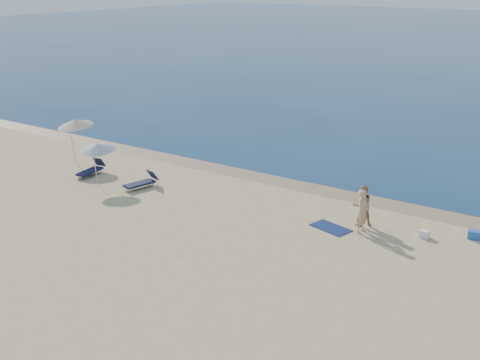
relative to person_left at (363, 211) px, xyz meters
name	(u,v)px	position (x,y,z in m)	size (l,w,h in m)	color
wet_sand_strip	(312,188)	(-4.07, 3.63, -0.90)	(240.00, 1.60, 0.00)	#847254
person_left	(363,211)	(0.00, 0.00, 0.00)	(0.65, 0.43, 1.79)	tan
person_right	(362,205)	(-0.31, 0.68, -0.03)	(0.84, 0.65, 1.73)	tan
beach_towel	(331,228)	(-1.19, -0.32, -0.88)	(1.62, 0.90, 0.03)	#0E1C46
white_bag	(425,234)	(2.27, 0.88, -0.75)	(0.35, 0.30, 0.30)	white
blue_cooler	(474,235)	(3.90, 1.87, -0.73)	(0.46, 0.33, 0.33)	#215EB4
umbrella_near	(98,147)	(-12.96, -1.70, 1.01)	(2.13, 2.14, 2.22)	silver
umbrella_far	(75,123)	(-16.64, 0.20, 1.32)	(2.24, 2.26, 2.57)	silver
lounger_left	(91,170)	(-14.42, -0.91, -0.62)	(0.79, 1.79, 0.77)	#141738
lounger_right	(142,182)	(-10.93, -0.93, -0.62)	(0.97, 1.81, 0.76)	#151D3B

